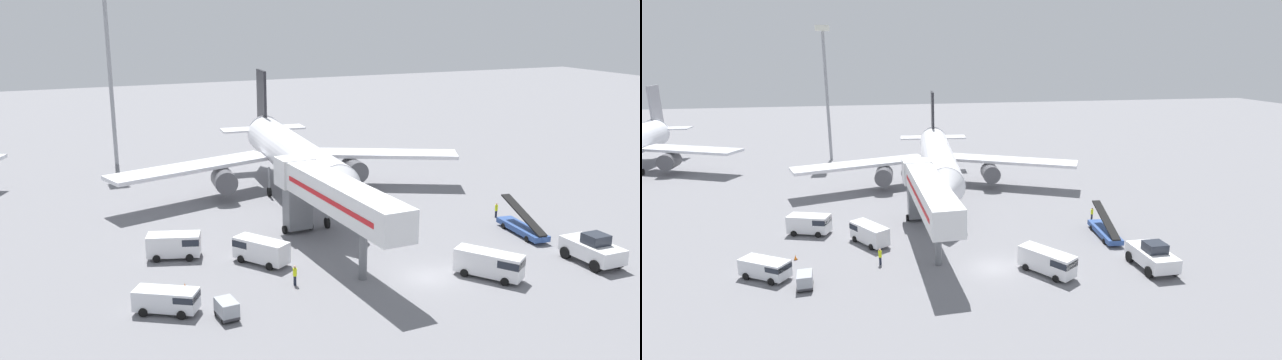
% 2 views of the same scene
% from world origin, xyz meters
% --- Properties ---
extents(ground_plane, '(300.00, 300.00, 0.00)m').
position_xyz_m(ground_plane, '(0.00, 0.00, 0.00)').
color(ground_plane, slate).
extents(airplane_at_gate, '(43.05, 38.49, 13.60)m').
position_xyz_m(airplane_at_gate, '(-1.61, 27.84, 4.94)').
color(airplane_at_gate, silver).
rests_on(airplane_at_gate, ground).
extents(jet_bridge, '(4.22, 21.32, 7.53)m').
position_xyz_m(jet_bridge, '(-5.43, 7.94, 5.71)').
color(jet_bridge, silver).
rests_on(jet_bridge, ground).
extents(pushback_tug, '(2.99, 5.48, 2.78)m').
position_xyz_m(pushback_tug, '(15.11, -2.86, 1.30)').
color(pushback_tug, white).
rests_on(pushback_tug, ground).
extents(belt_loader_truck, '(2.41, 7.03, 3.26)m').
position_xyz_m(belt_loader_truck, '(14.48, 5.74, 0.77)').
color(belt_loader_truck, '#2D4C8E').
rests_on(belt_loader_truck, ground).
extents(service_van_near_left, '(4.37, 5.24, 2.19)m').
position_xyz_m(service_van_near_left, '(-11.89, 8.64, 1.25)').
color(service_van_near_left, white).
rests_on(service_van_near_left, ground).
extents(service_van_near_center, '(5.09, 3.39, 2.23)m').
position_xyz_m(service_van_near_center, '(-18.50, 12.79, 1.27)').
color(service_van_near_center, white).
rests_on(service_van_near_center, ground).
extents(service_van_near_right, '(4.70, 5.66, 2.26)m').
position_xyz_m(service_van_near_right, '(4.80, -2.10, 1.29)').
color(service_van_near_right, white).
rests_on(service_van_near_right, ground).
extents(service_van_far_left, '(4.98, 4.03, 1.84)m').
position_xyz_m(service_van_far_left, '(-21.24, 1.73, 1.07)').
color(service_van_far_left, silver).
rests_on(service_van_far_left, ground).
extents(baggage_cart_mid_center, '(1.48, 2.14, 1.42)m').
position_xyz_m(baggage_cart_mid_center, '(-17.50, -0.86, 0.79)').
color(baggage_cart_mid_center, '#38383D').
rests_on(baggage_cart_mid_center, ground).
extents(ground_crew_worker_foreground, '(0.41, 0.41, 1.63)m').
position_xyz_m(ground_crew_worker_foreground, '(15.49, 11.26, 0.86)').
color(ground_crew_worker_foreground, '#1E2333').
rests_on(ground_crew_worker_foreground, ground).
extents(ground_crew_worker_midground, '(0.44, 0.44, 1.71)m').
position_xyz_m(ground_crew_worker_midground, '(-10.80, 2.81, 0.90)').
color(ground_crew_worker_midground, '#1E2333').
rests_on(ground_crew_worker_midground, ground).
extents(safety_cone_alpha, '(0.34, 0.34, 0.53)m').
position_xyz_m(safety_cone_alpha, '(-19.23, 5.55, 0.26)').
color(safety_cone_alpha, black).
rests_on(safety_cone_alpha, ground).
extents(apron_light_mast, '(2.40, 2.40, 24.92)m').
position_xyz_m(apron_light_mast, '(-19.06, 52.62, 17.37)').
color(apron_light_mast, '#93969B').
rests_on(apron_light_mast, ground).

